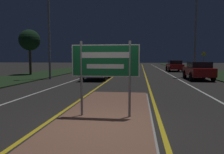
{
  "coord_description": "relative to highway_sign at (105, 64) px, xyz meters",
  "views": [
    {
      "loc": [
        0.97,
        -5.43,
        1.75
      ],
      "look_at": [
        0.0,
        2.16,
        1.1
      ],
      "focal_mm": 35.0,
      "sensor_mm": 36.0,
      "label": 1
    }
  ],
  "objects": [
    {
      "name": "centre_line_yellow_left",
      "position": [
        -1.53,
        24.34,
        -1.59
      ],
      "size": [
        0.12,
        70.0,
        0.01
      ],
      "color": "gold",
      "rests_on": "ground_plane"
    },
    {
      "name": "car_receding_0",
      "position": [
        5.72,
        12.51,
        -0.81
      ],
      "size": [
        1.85,
        4.1,
        1.46
      ],
      "color": "maroon",
      "rests_on": "ground_plane"
    },
    {
      "name": "median_island",
      "position": [
        0.0,
        0.0,
        -1.55
      ],
      "size": [
        2.68,
        8.99,
        0.1
      ],
      "color": "#999993",
      "rests_on": "ground_plane"
    },
    {
      "name": "highway_sign",
      "position": [
        0.0,
        0.0,
        0.0
      ],
      "size": [
        1.92,
        0.07,
        2.14
      ],
      "color": "gray",
      "rests_on": "median_island"
    },
    {
      "name": "car_approaching_2",
      "position": [
        -5.91,
        33.25,
        -0.82
      ],
      "size": [
        1.98,
        4.6,
        1.47
      ],
      "color": "maroon",
      "rests_on": "ground_plane"
    },
    {
      "name": "streetlight_left_near",
      "position": [
        -6.52,
        11.37,
        3.97
      ],
      "size": [
        0.46,
        0.46,
        9.17
      ],
      "color": "gray",
      "rests_on": "ground_plane"
    },
    {
      "name": "centre_line_yellow_right",
      "position": [
        1.53,
        24.34,
        -1.59
      ],
      "size": [
        0.12,
        70.0,
        0.01
      ],
      "color": "gold",
      "rests_on": "ground_plane"
    },
    {
      "name": "lane_line_white_right",
      "position": [
        4.2,
        24.34,
        -1.59
      ],
      "size": [
        0.12,
        70.0,
        0.01
      ],
      "color": "silver",
      "rests_on": "ground_plane"
    },
    {
      "name": "car_receding_1",
      "position": [
        5.58,
        24.13,
        -0.81
      ],
      "size": [
        1.89,
        4.7,
        1.47
      ],
      "color": "maroon",
      "rests_on": "ground_plane"
    },
    {
      "name": "warning_sign",
      "position": [
        8.64,
        21.64,
        -0.02
      ],
      "size": [
        0.6,
        0.06,
        2.48
      ],
      "color": "gray",
      "rests_on": "verge_right"
    },
    {
      "name": "verge_right",
      "position": [
        9.5,
        19.34,
        -1.55
      ],
      "size": [
        5.0,
        100.0,
        0.08
      ],
      "color": "#1E3319",
      "rests_on": "ground_plane"
    },
    {
      "name": "roadside_palm_left",
      "position": [
        -10.38,
        15.42,
        2.01
      ],
      "size": [
        2.16,
        2.16,
        4.63
      ],
      "color": "#4C3823",
      "rests_on": "verge_left"
    },
    {
      "name": "car_approaching_1",
      "position": [
        -2.81,
        20.53,
        -0.82
      ],
      "size": [
        1.96,
        4.19,
        1.47
      ],
      "color": "#4C514C",
      "rests_on": "ground_plane"
    },
    {
      "name": "edge_line_white_right",
      "position": [
        7.2,
        24.34,
        -1.59
      ],
      "size": [
        0.1,
        70.0,
        0.01
      ],
      "color": "silver",
      "rests_on": "ground_plane"
    },
    {
      "name": "ground_plane",
      "position": [
        0.0,
        -0.66,
        -1.59
      ],
      "size": [
        160.0,
        160.0,
        0.0
      ],
      "primitive_type": "plane",
      "color": "#282623"
    },
    {
      "name": "verge_left",
      "position": [
        -9.5,
        19.34,
        -1.55
      ],
      "size": [
        5.0,
        100.0,
        0.08
      ],
      "color": "#1E3319",
      "rests_on": "ground_plane"
    },
    {
      "name": "car_approaching_0",
      "position": [
        -2.58,
        11.68,
        -0.85
      ],
      "size": [
        1.98,
        4.35,
        1.39
      ],
      "color": "#B7B7BC",
      "rests_on": "ground_plane"
    },
    {
      "name": "edge_line_white_left",
      "position": [
        -7.2,
        24.34,
        -1.59
      ],
      "size": [
        0.1,
        70.0,
        0.01
      ],
      "color": "silver",
      "rests_on": "ground_plane"
    },
    {
      "name": "lane_line_white_left",
      "position": [
        -4.2,
        24.34,
        -1.59
      ],
      "size": [
        0.12,
        70.0,
        0.01
      ],
      "color": "silver",
      "rests_on": "ground_plane"
    }
  ]
}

